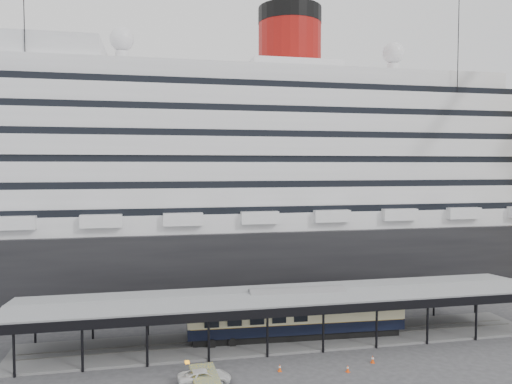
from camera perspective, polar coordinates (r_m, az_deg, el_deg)
The scene contains 8 objects.
ground at distance 51.58m, azimuth 4.84°, elevation -18.38°, with size 200.00×200.00×0.00m, color #38383B.
cruise_ship at distance 79.22m, azimuth -1.73°, elevation 2.68°, with size 130.00×30.00×43.90m.
platform_canopy at distance 55.33m, azimuth 3.32°, elevation -14.28°, with size 56.00×9.18×5.30m.
port_truck at distance 45.94m, azimuth -5.89°, elevation -20.30°, with size 2.11×4.58×1.27m, color silver.
pullman_carriage at distance 55.55m, azimuth 4.67°, elevation -13.76°, with size 23.57×4.03×23.04m.
traffic_cone_left at distance 48.38m, azimuth 2.73°, elevation -19.42°, with size 0.35×0.35×0.68m.
traffic_cone_mid at distance 48.93m, azimuth 10.44°, elevation -19.22°, with size 0.45×0.45×0.66m.
traffic_cone_right at distance 51.38m, azimuth 13.19°, elevation -18.10°, with size 0.44×0.44×0.73m.
Camera 1 is at (-13.87, -45.98, 18.79)m, focal length 35.00 mm.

